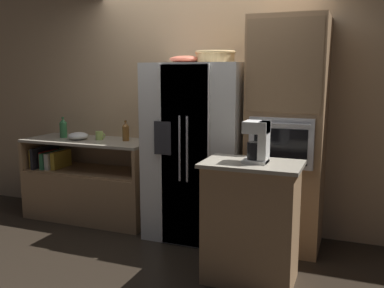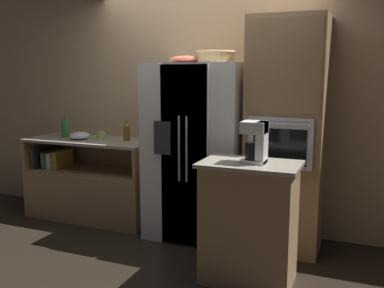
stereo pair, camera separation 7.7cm
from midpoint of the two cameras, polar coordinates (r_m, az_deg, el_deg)
ground_plane at (r=4.58m, az=-0.63°, el=-12.06°), size 20.00×20.00×0.00m
wall_back at (r=4.68m, az=1.39°, el=6.05°), size 12.00×0.06×2.80m
counter_left at (r=5.15m, az=-13.83°, el=-5.86°), size 1.50×0.63×0.93m
refrigerator at (r=4.36m, az=0.24°, el=-0.99°), size 0.97×0.76×1.78m
wall_oven at (r=4.14m, az=11.99°, el=1.16°), size 0.69×0.69×2.19m
island_counter at (r=3.52m, az=7.22°, el=-10.27°), size 0.78×0.50×0.99m
wicker_basket at (r=4.23m, az=2.60°, el=11.60°), size 0.39×0.39×0.11m
fruit_bowl at (r=4.26m, az=-1.45°, el=11.23°), size 0.31×0.31×0.07m
bottle_tall at (r=5.24m, az=-17.19°, el=2.04°), size 0.08×0.08×0.24m
bottle_short at (r=4.83m, az=-9.29°, el=1.65°), size 0.07×0.07×0.23m
mug at (r=4.97m, az=-12.66°, el=1.11°), size 0.12×0.08×0.10m
mixing_bowl at (r=5.04m, az=-15.37°, el=1.05°), size 0.23×0.23×0.08m
coffee_maker at (r=3.34m, az=8.24°, el=0.50°), size 0.19×0.19×0.32m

